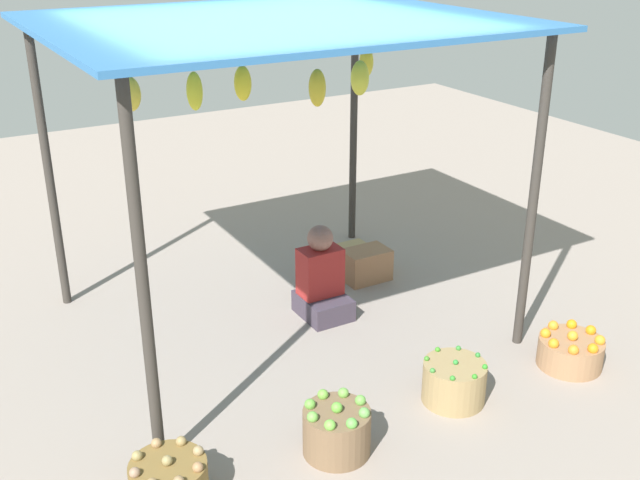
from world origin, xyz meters
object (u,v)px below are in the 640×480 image
(basket_oranges, at_px, (570,351))
(vendor_person, at_px, (321,282))
(basket_green_chilies, at_px, (454,382))
(wooden_crate_near_vendor, at_px, (366,265))
(basket_green_apples, at_px, (337,430))
(wooden_crate_stacked_rear, at_px, (353,260))

(basket_oranges, bearing_deg, vendor_person, 126.88)
(basket_green_chilies, distance_m, wooden_crate_near_vendor, 1.93)
(basket_green_apples, height_order, basket_oranges, basket_green_apples)
(basket_oranges, relative_size, wooden_crate_stacked_rear, 1.35)
(basket_green_chilies, bearing_deg, wooden_crate_stacked_rear, 76.66)
(basket_green_apples, relative_size, basket_oranges, 0.89)
(basket_green_apples, bearing_deg, basket_green_chilies, 4.11)
(vendor_person, bearing_deg, basket_green_chilies, -83.62)
(wooden_crate_near_vendor, bearing_deg, basket_oranges, -75.30)
(basket_green_apples, height_order, wooden_crate_near_vendor, basket_green_apples)
(wooden_crate_stacked_rear, bearing_deg, basket_green_chilies, -103.34)
(vendor_person, bearing_deg, basket_oranges, -53.12)
(vendor_person, bearing_deg, basket_green_apples, -116.98)
(vendor_person, relative_size, basket_oranges, 1.67)
(vendor_person, distance_m, basket_green_chilies, 1.52)
(basket_oranges, bearing_deg, basket_green_apples, 179.71)
(basket_green_chilies, height_order, wooden_crate_near_vendor, basket_green_chilies)
(basket_green_apples, bearing_deg, wooden_crate_stacked_rear, 55.60)
(vendor_person, relative_size, basket_green_chilies, 1.82)
(vendor_person, xyz_separation_m, basket_green_chilies, (0.17, -1.50, -0.16))
(basket_green_chilies, bearing_deg, basket_green_apples, -175.89)
(basket_green_apples, bearing_deg, vendor_person, 63.02)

